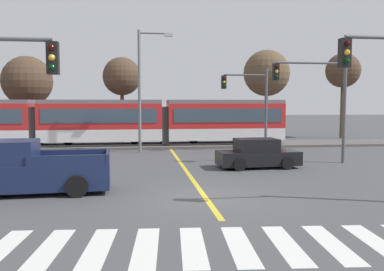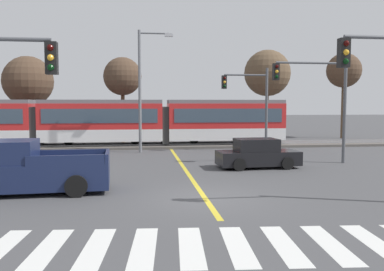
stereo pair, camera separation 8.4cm
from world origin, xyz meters
The scene contains 24 objects.
ground_plane centered at (0.00, 0.00, 0.00)m, with size 200.00×200.00×0.00m, color #474749.
track_bed centered at (0.00, 17.37, 0.09)m, with size 120.00×4.00×0.18m, color #56514C.
rail_near centered at (0.00, 16.65, 0.23)m, with size 120.00×0.08×0.10m, color #939399.
rail_far centered at (0.00, 18.09, 0.23)m, with size 120.00×0.08×0.10m, color #939399.
light_rail_tram centered at (-5.09, 17.36, 2.05)m, with size 28.00×2.64×3.43m.
crosswalk_stripe_0 centered at (-5.48, -4.39, 0.00)m, with size 0.56×2.80×0.01m, color silver.
crosswalk_stripe_1 centered at (-4.39, -4.48, 0.00)m, with size 0.56×2.80×0.01m, color silver.
crosswalk_stripe_2 centered at (-3.29, -4.57, 0.00)m, with size 0.56×2.80×0.01m, color silver.
crosswalk_stripe_3 centered at (-2.19, -4.65, 0.00)m, with size 0.56×2.80×0.01m, color silver.
crosswalk_stripe_4 centered at (-1.10, -4.74, 0.00)m, with size 0.56×2.80×0.01m, color silver.
crosswalk_stripe_5 centered at (0.00, -4.83, 0.00)m, with size 0.56×2.80×0.01m, color silver.
crosswalk_stripe_6 centered at (1.10, -4.92, 0.00)m, with size 0.56×2.80×0.01m, color silver.
crosswalk_stripe_7 centered at (2.19, -5.00, 0.00)m, with size 0.56×2.80×0.01m, color silver.
crosswalk_stripe_8 centered at (3.29, -5.09, 0.00)m, with size 0.56×2.80×0.01m, color silver.
lane_centre_line centered at (0.00, 6.27, 0.00)m, with size 0.20×18.19×0.01m, color gold.
sedan_crossing centered at (3.79, 6.38, 0.70)m, with size 4.28×2.08×1.52m.
pickup_truck centered at (-6.26, 1.62, 0.84)m, with size 5.49×2.44×1.98m.
traffic_light_mid_right centered at (7.60, 7.42, 3.96)m, with size 4.25×0.38×5.86m.
traffic_light_far_right centered at (5.37, 13.33, 3.76)m, with size 3.25×0.38×5.77m.
street_lamp_centre centered at (-2.00, 13.87, 4.71)m, with size 2.36×0.28×8.23m.
bare_tree_far_west centered at (-11.84, 23.10, 5.25)m, with size 4.31×4.31×7.43m.
bare_tree_west centered at (-3.68, 21.36, 5.59)m, with size 3.24×3.24×7.26m.
bare_tree_east centered at (9.57, 22.95, 6.13)m, with size 4.29×4.29×8.30m.
bare_tree_far_east centered at (17.06, 22.85, 6.41)m, with size 3.26×3.26×8.10m.
Camera 1 is at (-2.34, -13.90, 3.33)m, focal length 38.00 mm.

